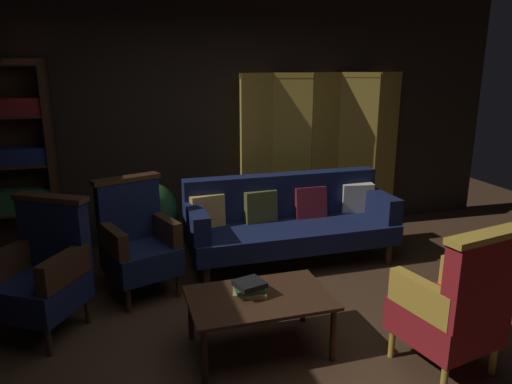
{
  "coord_description": "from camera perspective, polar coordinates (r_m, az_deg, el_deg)",
  "views": [
    {
      "loc": [
        -1.12,
        -2.94,
        2.01
      ],
      "look_at": [
        0.0,
        0.8,
        0.95
      ],
      "focal_mm": 33.53,
      "sensor_mm": 36.0,
      "label": 1
    }
  ],
  "objects": [
    {
      "name": "back_wall",
      "position": [
        5.54,
        -4.98,
        8.82
      ],
      "size": [
        7.2,
        0.1,
        2.8
      ],
      "primitive_type": "cube",
      "color": "black",
      "rests_on": "ground_plane"
    },
    {
      "name": "potted_plant",
      "position": [
        5.06,
        -12.17,
        -2.85
      ],
      "size": [
        0.53,
        0.53,
        0.82
      ],
      "color": "brown",
      "rests_on": "ground_plane"
    },
    {
      "name": "velvet_couch",
      "position": [
        4.95,
        3.91,
        -3.12
      ],
      "size": [
        2.12,
        0.78,
        0.88
      ],
      "color": "#382114",
      "rests_on": "ground_plane"
    },
    {
      "name": "folding_screen",
      "position": [
        5.83,
        8.18,
        4.92
      ],
      "size": [
        2.13,
        0.25,
        1.9
      ],
      "color": "#B29338",
      "rests_on": "ground_plane"
    },
    {
      "name": "bookshelf",
      "position": [
        5.32,
        -27.58,
        3.03
      ],
      "size": [
        0.9,
        0.32,
        2.05
      ],
      "color": "#382114",
      "rests_on": "ground_plane"
    },
    {
      "name": "book_tan_leather",
      "position": [
        3.44,
        -0.76,
        -11.96
      ],
      "size": [
        0.27,
        0.2,
        0.04
      ],
      "primitive_type": "cube",
      "rotation": [
        0.0,
        0.0,
        -0.26
      ],
      "color": "#9E7A47",
      "rests_on": "coffee_table"
    },
    {
      "name": "book_green_cloth",
      "position": [
        3.43,
        -0.76,
        -11.44
      ],
      "size": [
        0.21,
        0.17,
        0.03
      ],
      "primitive_type": "cube",
      "rotation": [
        0.0,
        0.0,
        -0.07
      ],
      "color": "#1E4C28",
      "rests_on": "book_tan_leather"
    },
    {
      "name": "book_black_cloth",
      "position": [
        3.41,
        -0.77,
        -10.91
      ],
      "size": [
        0.24,
        0.23,
        0.04
      ],
      "primitive_type": "cube",
      "rotation": [
        0.0,
        0.0,
        0.27
      ],
      "color": "black",
      "rests_on": "book_green_cloth"
    },
    {
      "name": "armchair_gilt_accent",
      "position": [
        3.44,
        22.68,
        -12.3
      ],
      "size": [
        0.68,
        0.67,
        1.04
      ],
      "color": "#B78E33",
      "rests_on": "ground_plane"
    },
    {
      "name": "armchair_wing_left",
      "position": [
        3.99,
        -24.03,
        -8.62
      ],
      "size": [
        0.8,
        0.8,
        1.04
      ],
      "color": "#382114",
      "rests_on": "ground_plane"
    },
    {
      "name": "armchair_wing_right",
      "position": [
        4.37,
        -13.96,
        -5.66
      ],
      "size": [
        0.74,
        0.74,
        1.04
      ],
      "color": "#382114",
      "rests_on": "ground_plane"
    },
    {
      "name": "ground_plane",
      "position": [
        3.74,
        3.71,
        -17.42
      ],
      "size": [
        10.0,
        10.0,
        0.0
      ],
      "primitive_type": "plane",
      "color": "#3D2819"
    },
    {
      "name": "coffee_table",
      "position": [
        3.46,
        0.41,
        -13.01
      ],
      "size": [
        1.0,
        0.64,
        0.42
      ],
      "color": "#382114",
      "rests_on": "ground_plane"
    }
  ]
}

